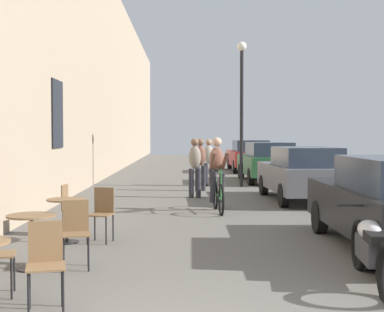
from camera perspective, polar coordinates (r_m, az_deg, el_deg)
building_facade_left at (r=18.30m, az=-11.89°, el=10.21°), size 0.54×68.00×8.63m
cafe_chair_near_toward_wall at (r=5.70m, az=-15.20°, el=-10.49°), size 0.46×0.46×0.89m
cafe_table_mid at (r=7.44m, az=-16.59°, el=-7.48°), size 0.64×0.64×0.72m
cafe_chair_mid_toward_street at (r=7.39m, az=-12.18°, el=-7.54°), size 0.44×0.44×0.89m
cafe_table_far at (r=9.10m, az=-13.12°, el=-5.68°), size 0.64×0.64×0.72m
cafe_chair_far_toward_street at (r=9.78m, az=-12.70°, el=-5.15°), size 0.42×0.42×0.89m
cafe_chair_far_toward_wall at (r=9.07m, az=-9.49°, el=-5.70°), size 0.45×0.45×0.89m
cyclist_on_bicycle at (r=12.48m, az=2.72°, el=-2.15°), size 0.52×1.76×1.74m
pedestrian_near at (r=15.11m, az=0.30°, el=-0.88°), size 0.36×0.26×1.67m
pedestrian_mid at (r=16.97m, az=0.89°, el=-0.59°), size 0.38×0.30×1.65m
pedestrian_far at (r=18.68m, az=1.78°, el=-0.38°), size 0.38×0.29×1.62m
street_lamp at (r=18.38m, az=5.26°, el=6.42°), size 0.32×0.32×4.90m
parked_car_second at (r=14.66m, az=11.57°, el=-1.77°), size 1.82×4.12×1.45m
parked_car_third at (r=20.36m, az=7.94°, el=-0.57°), size 1.84×4.22×1.49m
parked_car_fourth at (r=26.05m, az=6.06°, el=0.08°), size 1.82×4.26×1.51m
parked_motorcycle at (r=6.82m, az=18.48°, el=-9.39°), size 0.62×2.14×0.92m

